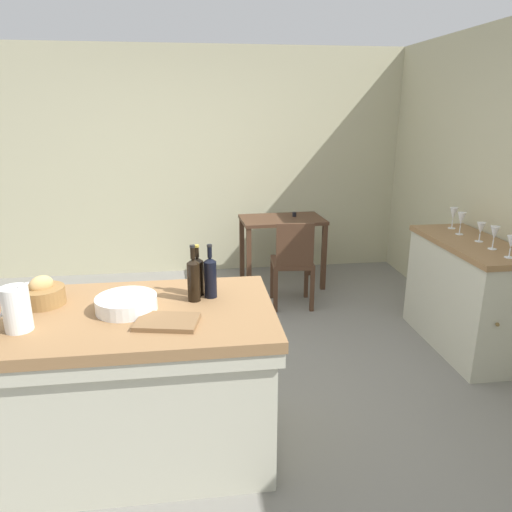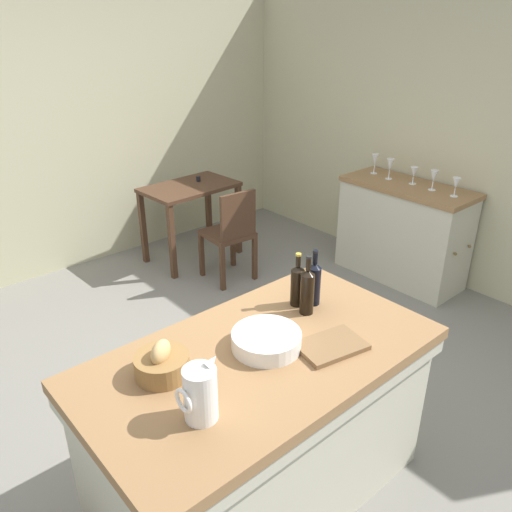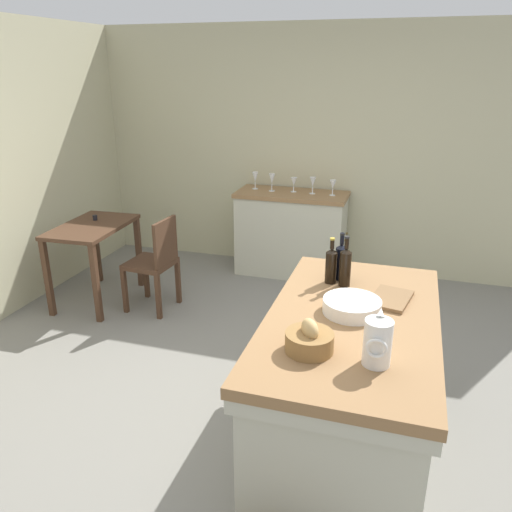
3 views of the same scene
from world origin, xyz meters
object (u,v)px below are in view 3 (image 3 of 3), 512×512
object	(u,v)px
side_cabinet	(291,233)
wine_glass_far_right	(255,177)
wine_glass_right	(272,179)
wash_bowl	(352,306)
wine_glass_middle	(294,182)
island_table	(348,380)
wine_bottle_green	(345,266)
wine_glass_far_left	(333,185)
cutting_board	(391,299)
wine_bottle_dark	(341,261)
bread_basket	(309,340)
wooden_chair	(155,261)
pitcher	(378,342)
wine_glass_left	(313,182)
writing_desk	(93,238)
wine_bottle_amber	(331,265)

from	to	relation	value
side_cabinet	wine_glass_far_right	world-z (taller)	wine_glass_far_right
wine_glass_right	wash_bowl	bearing A→B (deg)	-155.54
side_cabinet	wine_glass_right	bearing A→B (deg)	88.15
wine_glass_middle	wine_glass_right	bearing A→B (deg)	98.20
island_table	wine_glass_right	distance (m)	2.93
wine_bottle_green	wine_glass_far_left	size ratio (longest dim) A/B	2.02
side_cabinet	cutting_board	distance (m)	2.65
cutting_board	wine_bottle_dark	xyz separation A→B (m)	(0.23, 0.33, 0.11)
side_cabinet	bread_basket	world-z (taller)	bread_basket
island_table	side_cabinet	bearing A→B (deg)	20.19
wooden_chair	wash_bowl	size ratio (longest dim) A/B	2.76
pitcher	bread_basket	bearing A→B (deg)	85.53
island_table	wine_glass_left	world-z (taller)	wine_glass_left
wine_glass_left	wine_glass_right	distance (m)	0.44
wine_glass_left	wine_glass_right	size ratio (longest dim) A/B	0.94
writing_desk	wine_bottle_green	bearing A→B (deg)	-111.29
island_table	wine_glass_far_left	distance (m)	2.73
wine_glass_right	island_table	bearing A→B (deg)	-155.69
writing_desk	wash_bowl	xyz separation A→B (m)	(-1.33, -2.59, 0.28)
island_table	wine_glass_right	size ratio (longest dim) A/B	8.90
wash_bowl	wine_bottle_green	xyz separation A→B (m)	(0.36, 0.09, 0.09)
wine_bottle_amber	wine_bottle_green	xyz separation A→B (m)	(-0.02, -0.09, 0.01)
wine_bottle_green	wine_bottle_dark	bearing A→B (deg)	23.54
wine_glass_right	wine_glass_left	bearing A→B (deg)	-88.71
wine_glass_left	wooden_chair	bearing A→B (deg)	136.27
side_cabinet	wine_bottle_dark	bearing A→B (deg)	-158.89
cutting_board	wine_bottle_amber	world-z (taller)	wine_bottle_amber
wine_glass_middle	wine_glass_right	world-z (taller)	wine_glass_right
wine_bottle_amber	wine_glass_middle	distance (m)	2.35
wine_glass_far_left	wine_glass_left	size ratio (longest dim) A/B	0.91
wooden_chair	wine_bottle_dark	size ratio (longest dim) A/B	2.86
wine_bottle_dark	side_cabinet	bearing A→B (deg)	21.11
bread_basket	wine_glass_far_right	distance (m)	3.32
wine_bottle_amber	wine_bottle_green	world-z (taller)	wine_bottle_green
wooden_chair	wine_glass_far_right	distance (m)	1.52
pitcher	wash_bowl	size ratio (longest dim) A/B	0.82
side_cabinet	wash_bowl	bearing A→B (deg)	-159.74
wine_glass_left	cutting_board	bearing A→B (deg)	-158.49
bread_basket	wine_glass_far_right	xyz separation A→B (m)	(3.08, 1.23, 0.09)
bread_basket	cutting_board	bearing A→B (deg)	-26.65
wooden_chair	bread_basket	size ratio (longest dim) A/B	3.79
island_table	bread_basket	bearing A→B (deg)	159.42
wine_bottle_dark	wine_glass_left	distance (m)	2.21
wine_bottle_green	wine_glass_far_left	xyz separation A→B (m)	(2.21, 0.43, 0.00)
wine_bottle_dark	wine_glass_far_right	bearing A→B (deg)	29.80
side_cabinet	wine_bottle_green	size ratio (longest dim) A/B	3.69
wine_glass_far_left	island_table	bearing A→B (deg)	-168.52
wine_bottle_amber	wine_glass_far_right	bearing A→B (deg)	28.01
wash_bowl	wine_glass_far_right	bearing A→B (deg)	27.65
island_table	wine_bottle_amber	size ratio (longest dim) A/B	5.59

